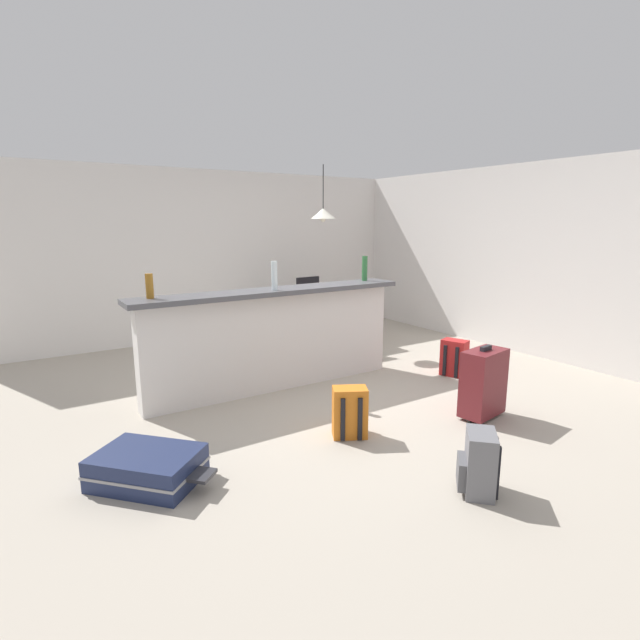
{
  "coord_description": "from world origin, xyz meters",
  "views": [
    {
      "loc": [
        -2.75,
        -4.04,
        1.76
      ],
      "look_at": [
        0.19,
        0.49,
        0.65
      ],
      "focal_mm": 27.11,
      "sensor_mm": 36.0,
      "label": 1
    }
  ],
  "objects_px": {
    "bottle_amber": "(149,286)",
    "suitcase_flat_navy": "(148,467)",
    "backpack_orange": "(350,413)",
    "bottle_green": "(365,268)",
    "dining_chair_far_side": "(304,303)",
    "pendant_lamp": "(323,214)",
    "dining_table": "(322,300)",
    "suitcase_upright_maroon": "(483,382)",
    "backpack_grey": "(479,464)",
    "backpack_red": "(454,358)",
    "dining_chair_near_partition": "(337,316)",
    "bottle_clear": "(274,276)"
  },
  "relations": [
    {
      "from": "backpack_red",
      "to": "suitcase_upright_maroon",
      "type": "distance_m",
      "value": 1.24
    },
    {
      "from": "bottle_clear",
      "to": "suitcase_upright_maroon",
      "type": "height_order",
      "value": "bottle_clear"
    },
    {
      "from": "bottle_clear",
      "to": "suitcase_flat_navy",
      "type": "bearing_deg",
      "value": -144.25
    },
    {
      "from": "suitcase_flat_navy",
      "to": "dining_chair_near_partition",
      "type": "bearing_deg",
      "value": 34.11
    },
    {
      "from": "dining_chair_near_partition",
      "to": "dining_chair_far_side",
      "type": "distance_m",
      "value": 1.1
    },
    {
      "from": "bottle_amber",
      "to": "suitcase_upright_maroon",
      "type": "bearing_deg",
      "value": -36.28
    },
    {
      "from": "bottle_amber",
      "to": "dining_chair_near_partition",
      "type": "xyz_separation_m",
      "value": [
        2.58,
        0.73,
        -0.67
      ]
    },
    {
      "from": "bottle_amber",
      "to": "backpack_orange",
      "type": "height_order",
      "value": "bottle_amber"
    },
    {
      "from": "suitcase_upright_maroon",
      "to": "bottle_clear",
      "type": "bearing_deg",
      "value": 126.91
    },
    {
      "from": "bottle_green",
      "to": "suitcase_flat_navy",
      "type": "xyz_separation_m",
      "value": [
        -2.86,
        -1.29,
        -1.1
      ]
    },
    {
      "from": "dining_chair_far_side",
      "to": "backpack_grey",
      "type": "xyz_separation_m",
      "value": [
        -1.34,
        -4.42,
        -0.31
      ]
    },
    {
      "from": "bottle_green",
      "to": "pendant_lamp",
      "type": "height_order",
      "value": "pendant_lamp"
    },
    {
      "from": "bottle_clear",
      "to": "pendant_lamp",
      "type": "xyz_separation_m",
      "value": [
        1.44,
        1.3,
        0.64
      ]
    },
    {
      "from": "dining_table",
      "to": "dining_chair_far_side",
      "type": "bearing_deg",
      "value": 84.93
    },
    {
      "from": "backpack_orange",
      "to": "dining_table",
      "type": "bearing_deg",
      "value": 61.15
    },
    {
      "from": "pendant_lamp",
      "to": "backpack_orange",
      "type": "relative_size",
      "value": 1.8
    },
    {
      "from": "bottle_green",
      "to": "suitcase_flat_navy",
      "type": "bearing_deg",
      "value": -155.75
    },
    {
      "from": "backpack_red",
      "to": "suitcase_upright_maroon",
      "type": "relative_size",
      "value": 0.63
    },
    {
      "from": "dining_chair_near_partition",
      "to": "suitcase_upright_maroon",
      "type": "height_order",
      "value": "dining_chair_near_partition"
    },
    {
      "from": "dining_chair_near_partition",
      "to": "dining_table",
      "type": "bearing_deg",
      "value": 79.54
    },
    {
      "from": "pendant_lamp",
      "to": "backpack_red",
      "type": "relative_size",
      "value": 1.8
    },
    {
      "from": "bottle_amber",
      "to": "backpack_red",
      "type": "xyz_separation_m",
      "value": [
        3.17,
        -0.8,
        -0.98
      ]
    },
    {
      "from": "bottle_amber",
      "to": "suitcase_flat_navy",
      "type": "xyz_separation_m",
      "value": [
        -0.4,
        -1.29,
        -1.07
      ]
    },
    {
      "from": "bottle_clear",
      "to": "suitcase_flat_navy",
      "type": "relative_size",
      "value": 0.35
    },
    {
      "from": "dining_chair_far_side",
      "to": "backpack_orange",
      "type": "bearing_deg",
      "value": -115.19
    },
    {
      "from": "bottle_green",
      "to": "suitcase_upright_maroon",
      "type": "xyz_separation_m",
      "value": [
        -0.03,
        -1.79,
        -0.88
      ]
    },
    {
      "from": "backpack_grey",
      "to": "dining_chair_near_partition",
      "type": "bearing_deg",
      "value": 70.27
    },
    {
      "from": "dining_chair_near_partition",
      "to": "suitcase_flat_navy",
      "type": "height_order",
      "value": "dining_chair_near_partition"
    },
    {
      "from": "suitcase_flat_navy",
      "to": "suitcase_upright_maroon",
      "type": "xyz_separation_m",
      "value": [
        2.84,
        -0.5,
        0.22
      ]
    },
    {
      "from": "dining_chair_far_side",
      "to": "backpack_orange",
      "type": "relative_size",
      "value": 2.21
    },
    {
      "from": "dining_table",
      "to": "suitcase_upright_maroon",
      "type": "xyz_separation_m",
      "value": [
        -0.24,
        -3.04,
        -0.32
      ]
    },
    {
      "from": "suitcase_flat_navy",
      "to": "backpack_red",
      "type": "bearing_deg",
      "value": 7.8
    },
    {
      "from": "backpack_orange",
      "to": "bottle_green",
      "type": "bearing_deg",
      "value": 48.68
    },
    {
      "from": "bottle_green",
      "to": "dining_table",
      "type": "distance_m",
      "value": 1.4
    },
    {
      "from": "bottle_amber",
      "to": "pendant_lamp",
      "type": "height_order",
      "value": "pendant_lamp"
    },
    {
      "from": "backpack_red",
      "to": "bottle_amber",
      "type": "bearing_deg",
      "value": 165.84
    },
    {
      "from": "dining_table",
      "to": "backpack_grey",
      "type": "distance_m",
      "value": 4.09
    },
    {
      "from": "dining_chair_far_side",
      "to": "backpack_orange",
      "type": "distance_m",
      "value": 3.63
    },
    {
      "from": "bottle_amber",
      "to": "dining_chair_near_partition",
      "type": "distance_m",
      "value": 2.76
    },
    {
      "from": "bottle_green",
      "to": "dining_chair_near_partition",
      "type": "relative_size",
      "value": 0.31
    },
    {
      "from": "dining_table",
      "to": "pendant_lamp",
      "type": "height_order",
      "value": "pendant_lamp"
    },
    {
      "from": "suitcase_flat_navy",
      "to": "backpack_grey",
      "type": "height_order",
      "value": "backpack_grey"
    },
    {
      "from": "bottle_green",
      "to": "dining_chair_far_side",
      "type": "height_order",
      "value": "bottle_green"
    },
    {
      "from": "bottle_green",
      "to": "dining_chair_far_side",
      "type": "xyz_separation_m",
      "value": [
        0.27,
        1.83,
        -0.7
      ]
    },
    {
      "from": "bottle_amber",
      "to": "backpack_orange",
      "type": "relative_size",
      "value": 0.54
    },
    {
      "from": "suitcase_flat_navy",
      "to": "backpack_orange",
      "type": "distance_m",
      "value": 1.6
    },
    {
      "from": "suitcase_upright_maroon",
      "to": "backpack_grey",
      "type": "xyz_separation_m",
      "value": [
        -1.05,
        -0.81,
        -0.13
      ]
    },
    {
      "from": "backpack_orange",
      "to": "suitcase_flat_navy",
      "type": "bearing_deg",
      "value": 174.47
    },
    {
      "from": "dining_chair_near_partition",
      "to": "suitcase_flat_navy",
      "type": "bearing_deg",
      "value": -145.89
    },
    {
      "from": "suitcase_flat_navy",
      "to": "backpack_red",
      "type": "distance_m",
      "value": 3.61
    }
  ]
}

